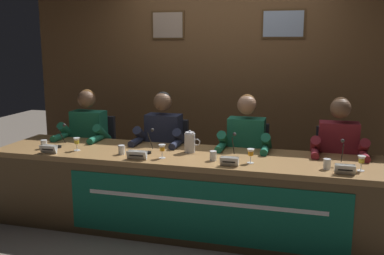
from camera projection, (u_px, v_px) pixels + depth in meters
name	position (u px, v px, depth m)	size (l,w,h in m)	color
ground_plane	(192.00, 228.00, 4.10)	(12.00, 12.00, 0.00)	#70665B
wall_back_panelled	(224.00, 79.00, 5.26)	(4.97, 0.14, 2.60)	brown
conference_table	(189.00, 181.00, 3.89)	(3.77, 0.81, 0.73)	olive
chair_far_left	(95.00, 158.00, 4.90)	(0.44, 0.44, 0.91)	black
panelist_far_left	(85.00, 138.00, 4.66)	(0.51, 0.48, 1.24)	black
nameplate_far_left	(49.00, 149.00, 3.98)	(0.16, 0.06, 0.08)	white
juice_glass_far_left	(77.00, 142.00, 4.08)	(0.06, 0.06, 0.12)	white
water_cup_far_left	(44.00, 145.00, 4.16)	(0.06, 0.06, 0.08)	silver
microphone_far_left	(60.00, 139.00, 4.23)	(0.06, 0.17, 0.22)	black
chair_center_left	(168.00, 163.00, 4.68)	(0.44, 0.44, 0.91)	black
panelist_center_left	(161.00, 142.00, 4.44)	(0.51, 0.48, 1.24)	black
nameplate_center_left	(137.00, 155.00, 3.77)	(0.18, 0.06, 0.08)	white
juice_glass_center_left	(162.00, 149.00, 3.81)	(0.06, 0.06, 0.12)	white
water_cup_center_left	(122.00, 150.00, 3.95)	(0.06, 0.06, 0.08)	silver
microphone_center_left	(149.00, 145.00, 4.00)	(0.06, 0.17, 0.22)	black
chair_center_right	(247.00, 169.00, 4.46)	(0.44, 0.44, 0.91)	black
panelist_center_right	(245.00, 148.00, 4.21)	(0.51, 0.48, 1.24)	black
nameplate_center_right	(229.00, 161.00, 3.57)	(0.15, 0.06, 0.08)	white
juice_glass_center_right	(251.00, 153.00, 3.65)	(0.06, 0.06, 0.12)	white
water_cup_center_right	(213.00, 156.00, 3.74)	(0.06, 0.06, 0.08)	silver
microphone_center_right	(233.00, 150.00, 3.81)	(0.06, 0.17, 0.22)	black
chair_far_right	(335.00, 176.00, 4.23)	(0.44, 0.44, 0.91)	black
panelist_far_right	(338.00, 153.00, 3.99)	(0.51, 0.48, 1.24)	black
nameplate_far_right	(345.00, 169.00, 3.34)	(0.15, 0.06, 0.08)	white
juice_glass_far_right	(362.00, 160.00, 3.42)	(0.06, 0.06, 0.12)	white
water_cup_far_right	(327.00, 164.00, 3.48)	(0.06, 0.06, 0.08)	silver
microphone_far_right	(342.00, 158.00, 3.55)	(0.06, 0.17, 0.22)	black
water_pitcher_central	(190.00, 142.00, 4.01)	(0.15, 0.10, 0.21)	silver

